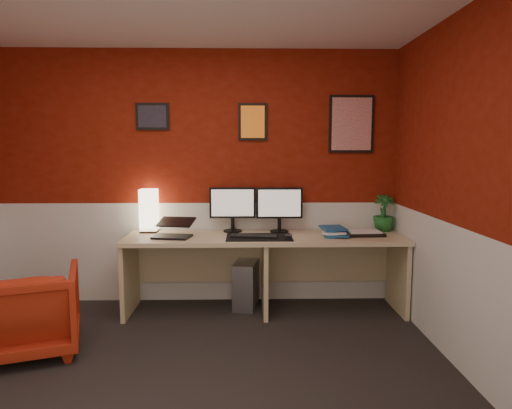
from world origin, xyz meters
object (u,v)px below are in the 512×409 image
(desk, at_px, (265,274))
(shoji_lamp, at_px, (149,212))
(potted_plant, at_px, (384,213))
(armchair, at_px, (29,311))
(zen_tray, at_px, (364,234))
(monitor_right, at_px, (279,203))
(pc_tower, at_px, (247,283))
(laptop, at_px, (172,226))
(monitor_left, at_px, (233,202))

(desk, height_order, shoji_lamp, shoji_lamp)
(potted_plant, relative_size, armchair, 0.51)
(shoji_lamp, distance_m, zen_tray, 2.07)
(monitor_right, distance_m, potted_plant, 1.04)
(potted_plant, distance_m, pc_tower, 1.52)
(monitor_right, bearing_deg, shoji_lamp, 178.40)
(laptop, relative_size, monitor_right, 0.57)
(monitor_left, bearing_deg, desk, -35.28)
(shoji_lamp, xyz_separation_m, monitor_left, (0.81, -0.00, 0.09))
(monitor_left, relative_size, potted_plant, 1.60)
(laptop, bearing_deg, shoji_lamp, 143.67)
(laptop, relative_size, pc_tower, 0.73)
(armchair, bearing_deg, monitor_right, -171.41)
(potted_plant, height_order, armchair, potted_plant)
(monitor_right, bearing_deg, monitor_left, 176.14)
(armchair, bearing_deg, pc_tower, -167.73)
(shoji_lamp, relative_size, laptop, 1.21)
(desk, xyz_separation_m, zen_tray, (0.93, 0.01, 0.38))
(zen_tray, xyz_separation_m, armchair, (-2.75, -0.85, -0.42))
(laptop, bearing_deg, monitor_left, 39.32)
(monitor_right, distance_m, zen_tray, 0.85)
(desk, distance_m, pc_tower, 0.27)
(monitor_left, height_order, potted_plant, monitor_left)
(desk, xyz_separation_m, pc_tower, (-0.17, 0.16, -0.14))
(laptop, xyz_separation_m, potted_plant, (2.03, 0.29, 0.07))
(desk, bearing_deg, zen_tray, 0.72)
(laptop, xyz_separation_m, pc_tower, (0.68, 0.23, -0.61))
(desk, height_order, monitor_right, monitor_right)
(potted_plant, height_order, pc_tower, potted_plant)
(monitor_right, relative_size, potted_plant, 1.60)
(pc_tower, bearing_deg, laptop, -150.83)
(potted_plant, bearing_deg, monitor_right, -178.20)
(monitor_right, xyz_separation_m, pc_tower, (-0.32, -0.03, -0.80))
(monitor_left, height_order, pc_tower, monitor_left)
(zen_tray, distance_m, pc_tower, 1.23)
(laptop, relative_size, monitor_left, 0.57)
(monitor_left, distance_m, zen_tray, 1.29)
(desk, relative_size, shoji_lamp, 6.50)
(potted_plant, bearing_deg, pc_tower, -177.42)
(potted_plant, xyz_separation_m, pc_tower, (-1.35, -0.06, -0.69))
(laptop, xyz_separation_m, monitor_left, (0.55, 0.29, 0.18))
(desk, relative_size, zen_tray, 7.43)
(shoji_lamp, distance_m, monitor_left, 0.82)
(shoji_lamp, xyz_separation_m, pc_tower, (0.95, -0.06, -0.70))
(monitor_left, distance_m, monitor_right, 0.46)
(armchair, bearing_deg, zen_tray, 178.23)
(zen_tray, bearing_deg, shoji_lamp, 174.16)
(desk, relative_size, monitor_left, 4.48)
(laptop, bearing_deg, zen_tray, 14.11)
(laptop, bearing_deg, pc_tower, 30.08)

